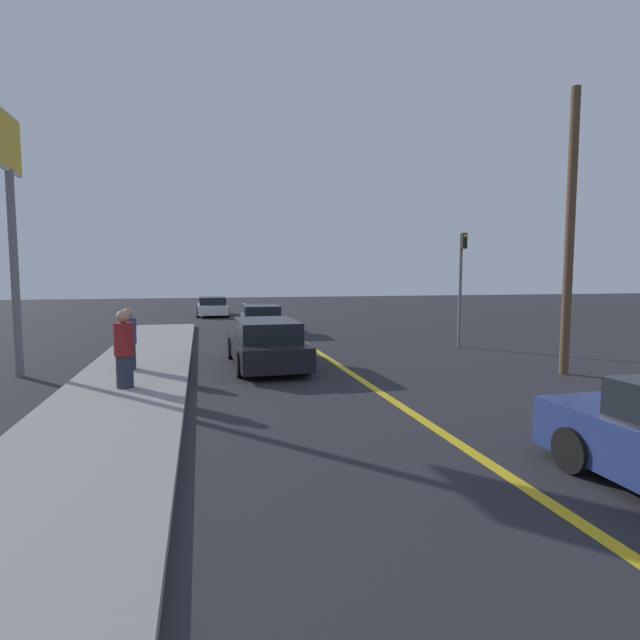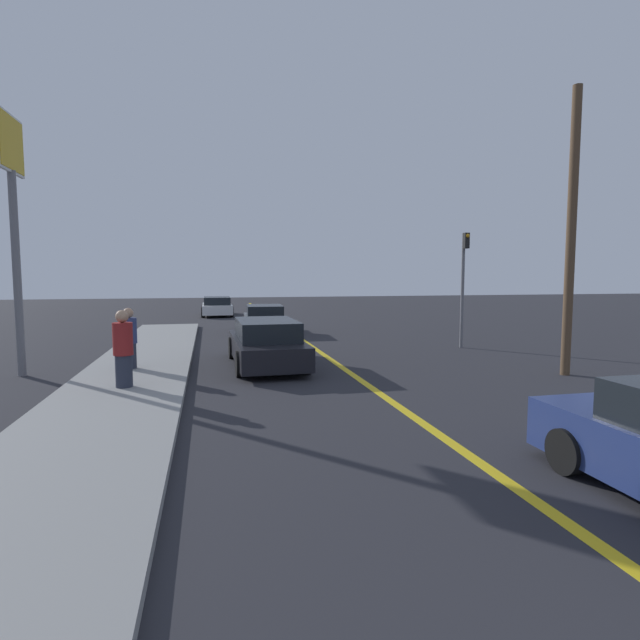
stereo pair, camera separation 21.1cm
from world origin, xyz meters
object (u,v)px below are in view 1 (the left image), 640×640
Objects in this scene: utility_pole at (570,234)px; car_parked_left_lot at (212,307)px; car_far_distant at (261,320)px; pedestrian_far_standing at (128,339)px; car_ahead_center at (266,344)px; traffic_light at (461,278)px; pedestrian_mid_group at (124,350)px; roadside_sign at (10,185)px.

car_parked_left_lot is at bearing 111.94° from utility_pole.
utility_pole reaches higher than car_parked_left_lot.
pedestrian_far_standing is (-4.54, -8.69, 0.34)m from car_far_distant.
car_ahead_center is 0.65× the size of utility_pole.
pedestrian_far_standing is (-2.60, -18.99, 0.36)m from car_parked_left_lot.
car_parked_left_lot is at bearing 117.07° from traffic_light.
car_parked_left_lot is 23.48m from utility_pole.
utility_pole reaches higher than car_far_distant.
traffic_light is at bearing 14.46° from car_ahead_center.
car_parked_left_lot is 21.42m from pedestrian_mid_group.
car_ahead_center is at bearing -93.10° from car_far_distant.
roadside_sign reaches higher than car_far_distant.
traffic_light is 14.14m from roadside_sign.
car_far_distant is at bearing 82.94° from car_ahead_center.
car_far_distant is 13.52m from utility_pole.
pedestrian_mid_group reaches higher than car_parked_left_lot.
car_far_distant is at bearing 136.28° from traffic_light.
utility_pole reaches higher than pedestrian_far_standing.
car_parked_left_lot is (-1.94, 10.30, -0.02)m from car_far_distant.
roadside_sign reaches higher than pedestrian_far_standing.
car_ahead_center is at bearing 37.97° from pedestrian_mid_group.
car_ahead_center is 7.71m from roadside_sign.
pedestrian_far_standing is 0.39× the size of traffic_light.
traffic_light reaches higher than car_far_distant.
pedestrian_far_standing is at bearing 167.05° from utility_pole.
pedestrian_mid_group is at bearing -108.74° from car_far_distant.
traffic_light reaches higher than pedestrian_far_standing.
pedestrian_mid_group reaches higher than car_far_distant.
roadside_sign is (-13.77, -2.10, 2.38)m from traffic_light.
roadside_sign is at bearing -105.89° from car_parked_left_lot.
car_far_distant is at bearing 68.50° from pedestrian_mid_group.
car_far_distant is 9.19m from traffic_light.
car_far_distant is at bearing -79.21° from car_parked_left_lot.
car_parked_left_lot is at bearing 92.17° from car_ahead_center.
car_parked_left_lot is 18.64m from traffic_light.
traffic_light is at bearing 12.66° from pedestrian_far_standing.
traffic_light is at bearing 23.80° from pedestrian_mid_group.
car_parked_left_lot is 0.65× the size of roadside_sign.
car_far_distant is 0.59× the size of roadside_sign.
car_ahead_center is 1.17× the size of traffic_light.
pedestrian_far_standing is at bearing -7.88° from roadside_sign.
pedestrian_mid_group is 5.57m from roadside_sign.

